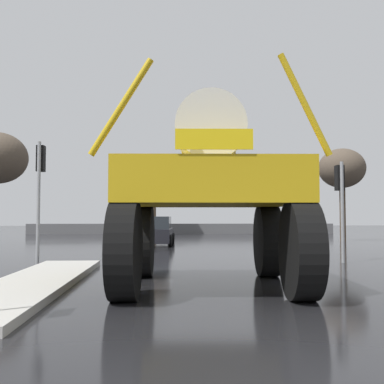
# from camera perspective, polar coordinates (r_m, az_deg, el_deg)

# --- Properties ---
(ground_plane) EXTENTS (120.00, 120.00, 0.00)m
(ground_plane) POSITION_cam_1_polar(r_m,az_deg,el_deg) (22.54, 0.76, -6.80)
(ground_plane) COLOR black
(median_island) EXTENTS (1.63, 8.92, 0.15)m
(median_island) POSITION_cam_1_polar(r_m,az_deg,el_deg) (10.96, -18.38, -10.29)
(median_island) COLOR #B2AFA8
(median_island) RESTS_ON ground
(oversize_sprayer) EXTENTS (4.37, 5.49, 4.45)m
(oversize_sprayer) POSITION_cam_1_polar(r_m,az_deg,el_deg) (10.33, 1.99, -0.07)
(oversize_sprayer) COLOR black
(oversize_sprayer) RESTS_ON ground
(sedan_ahead) EXTENTS (2.10, 4.21, 1.52)m
(sedan_ahead) POSITION_cam_1_polar(r_m,az_deg,el_deg) (25.35, -4.40, -4.76)
(sedan_ahead) COLOR black
(sedan_ahead) RESTS_ON ground
(traffic_signal_near_left) EXTENTS (0.24, 0.54, 3.89)m
(traffic_signal_near_left) POSITION_cam_1_polar(r_m,az_deg,el_deg) (16.03, -17.70, 1.96)
(traffic_signal_near_left) COLOR gray
(traffic_signal_near_left) RESTS_ON ground
(traffic_signal_near_right) EXTENTS (0.24, 0.54, 3.32)m
(traffic_signal_near_right) POSITION_cam_1_polar(r_m,az_deg,el_deg) (16.57, 17.30, 0.32)
(traffic_signal_near_right) COLOR gray
(traffic_signal_near_right) RESTS_ON ground
(traffic_signal_far_left) EXTENTS (0.24, 0.55, 3.38)m
(traffic_signal_far_left) POSITION_cam_1_polar(r_m,az_deg,el_deg) (33.57, 9.33, -1.32)
(traffic_signal_far_left) COLOR gray
(traffic_signal_far_left) RESTS_ON ground
(bare_tree_right) EXTENTS (2.86, 2.86, 5.72)m
(bare_tree_right) POSITION_cam_1_polar(r_m,az_deg,el_deg) (30.85, 17.49, 2.62)
(bare_tree_right) COLOR #473828
(bare_tree_right) RESTS_ON ground
(bare_tree_far_center) EXTENTS (2.94, 2.94, 5.77)m
(bare_tree_far_center) POSITION_cam_1_polar(r_m,az_deg,el_deg) (40.29, -4.60, 1.21)
(bare_tree_far_center) COLOR #473828
(bare_tree_far_center) RESTS_ON ground
(roadside_barrier) EXTENTS (27.14, 0.24, 0.90)m
(roadside_barrier) POSITION_cam_1_polar(r_m,az_deg,el_deg) (42.24, -1.17, -4.42)
(roadside_barrier) COLOR #59595B
(roadside_barrier) RESTS_ON ground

